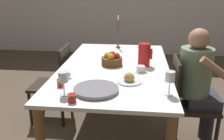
{
  "coord_description": "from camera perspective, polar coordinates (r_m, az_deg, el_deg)",
  "views": [
    {
      "loc": [
        0.22,
        -2.3,
        1.53
      ],
      "look_at": [
        0.0,
        -0.27,
        0.82
      ],
      "focal_mm": 40.0,
      "sensor_mm": 36.0,
      "label": 1
    }
  ],
  "objects": [
    {
      "name": "ground_plane",
      "position": [
        2.78,
        0.61,
        -14.34
      ],
      "size": [
        20.0,
        20.0,
        0.0
      ],
      "primitive_type": "plane",
      "color": "brown"
    },
    {
      "name": "dining_table",
      "position": [
        2.47,
        0.67,
        -1.13
      ],
      "size": [
        1.04,
        1.79,
        0.77
      ],
      "color": "white",
      "rests_on": "ground_plane"
    },
    {
      "name": "chair_person_side",
      "position": [
        2.53,
        16.74,
        -6.66
      ],
      "size": [
        0.42,
        0.42,
        0.88
      ],
      "rotation": [
        0.0,
        0.0,
        -1.57
      ],
      "color": "black",
      "rests_on": "ground_plane"
    },
    {
      "name": "chair_opposite",
      "position": [
        2.94,
        -12.66,
        -2.59
      ],
      "size": [
        0.42,
        0.42,
        0.88
      ],
      "rotation": [
        0.0,
        0.0,
        1.57
      ],
      "color": "black",
      "rests_on": "ground_plane"
    },
    {
      "name": "person_seated",
      "position": [
        2.48,
        19.1,
        -1.95
      ],
      "size": [
        0.39,
        0.41,
        1.16
      ],
      "rotation": [
        0.0,
        0.0,
        -1.57
      ],
      "color": "#33333D",
      "rests_on": "ground_plane"
    },
    {
      "name": "red_pitcher",
      "position": [
        2.43,
        7.36,
        3.51
      ],
      "size": [
        0.14,
        0.12,
        0.22
      ],
      "color": "red",
      "rests_on": "dining_table"
    },
    {
      "name": "wine_glass_water",
      "position": [
        1.81,
        13.13,
        -1.72
      ],
      "size": [
        0.07,
        0.07,
        0.18
      ],
      "color": "white",
      "rests_on": "dining_table"
    },
    {
      "name": "wine_glass_juice",
      "position": [
        1.79,
        -11.07,
        -1.9
      ],
      "size": [
        0.07,
        0.07,
        0.18
      ],
      "color": "white",
      "rests_on": "dining_table"
    },
    {
      "name": "teacup_near_person",
      "position": [
        2.15,
        -10.75,
        -1.19
      ],
      "size": [
        0.13,
        0.13,
        0.06
      ],
      "color": "silver",
      "rests_on": "dining_table"
    },
    {
      "name": "teacup_across",
      "position": [
        2.27,
        6.59,
        0.11
      ],
      "size": [
        0.13,
        0.13,
        0.06
      ],
      "color": "silver",
      "rests_on": "dining_table"
    },
    {
      "name": "serving_tray",
      "position": [
        1.87,
        -3.65,
        -4.47
      ],
      "size": [
        0.34,
        0.34,
        0.03
      ],
      "color": "gray",
      "rests_on": "dining_table"
    },
    {
      "name": "bread_plate",
      "position": [
        2.03,
        3.93,
        -2.11
      ],
      "size": [
        0.2,
        0.2,
        0.09
      ],
      "color": "silver",
      "rests_on": "dining_table"
    },
    {
      "name": "jam_jar_amber",
      "position": [
        1.98,
        -11.66,
        -2.81
      ],
      "size": [
        0.06,
        0.06,
        0.06
      ],
      "color": "#A81E1E",
      "rests_on": "dining_table"
    },
    {
      "name": "jam_jar_red",
      "position": [
        1.72,
        -9.14,
        -6.25
      ],
      "size": [
        0.06,
        0.06,
        0.06
      ],
      "color": "#A81E1E",
      "rests_on": "dining_table"
    },
    {
      "name": "fruit_bowl",
      "position": [
        2.44,
        -0.04,
        2.33
      ],
      "size": [
        0.2,
        0.2,
        0.13
      ],
      "color": "brown",
      "rests_on": "dining_table"
    },
    {
      "name": "candlestick_tall",
      "position": [
        3.09,
        1.41,
        7.97
      ],
      "size": [
        0.06,
        0.06,
        0.4
      ],
      "color": "#4C4238",
      "rests_on": "dining_table"
    }
  ]
}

